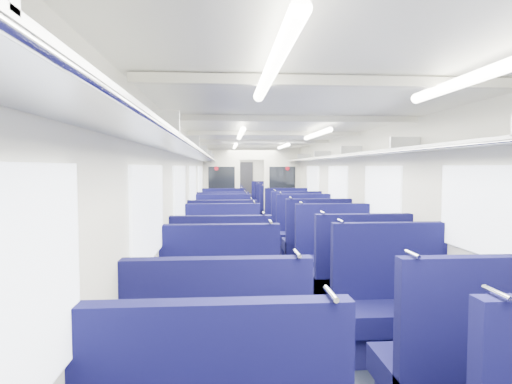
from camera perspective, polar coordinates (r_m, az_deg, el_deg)
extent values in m
cube|color=black|center=(8.80, 0.97, -8.33)|extent=(2.80, 18.00, 0.01)
cube|color=silver|center=(8.63, 0.99, 7.13)|extent=(2.80, 18.00, 0.01)
cube|color=beige|center=(8.62, -8.32, -0.71)|extent=(0.02, 18.00, 2.35)
cube|color=#111037|center=(8.72, -8.18, -6.13)|extent=(0.03, 17.90, 0.70)
cube|color=beige|center=(8.87, 10.02, -0.61)|extent=(0.02, 18.00, 2.35)
cube|color=#111037|center=(8.96, 9.87, -5.88)|extent=(0.03, 17.90, 0.70)
cube|color=beige|center=(17.61, -1.67, 1.38)|extent=(2.80, 0.02, 2.35)
cube|color=#B2B5BA|center=(8.59, -7.17, 4.59)|extent=(0.34, 17.40, 0.04)
cylinder|color=silver|center=(8.59, -5.96, 4.46)|extent=(0.02, 17.40, 0.02)
cube|color=#B2B5BA|center=(2.63, -14.00, 9.12)|extent=(0.34, 0.03, 0.14)
cube|color=#B2B5BA|center=(4.61, -9.75, 6.65)|extent=(0.34, 0.03, 0.14)
cube|color=#B2B5BA|center=(6.60, -8.07, 5.65)|extent=(0.34, 0.03, 0.14)
cube|color=#B2B5BA|center=(8.60, -7.17, 5.12)|extent=(0.34, 0.03, 0.14)
cube|color=#B2B5BA|center=(10.59, -6.61, 4.79)|extent=(0.34, 0.03, 0.14)
cube|color=#B2B5BA|center=(12.59, -6.23, 4.56)|extent=(0.34, 0.03, 0.14)
cube|color=#B2B5BA|center=(14.59, -5.96, 4.39)|extent=(0.34, 0.03, 0.14)
cube|color=#B2B5BA|center=(16.59, -5.75, 4.27)|extent=(0.34, 0.03, 0.14)
cube|color=#B2B5BA|center=(8.81, 8.94, 4.54)|extent=(0.34, 17.40, 0.04)
cylinder|color=silver|center=(8.77, 7.79, 4.43)|extent=(0.02, 17.40, 0.02)
cube|color=#B2B5BA|center=(5.01, 19.47, 6.24)|extent=(0.34, 0.03, 0.14)
cube|color=#B2B5BA|center=(6.88, 12.74, 5.51)|extent=(0.34, 0.03, 0.14)
cube|color=#B2B5BA|center=(8.81, 8.94, 5.06)|extent=(0.34, 0.03, 0.14)
cube|color=#B2B5BA|center=(10.77, 6.51, 4.76)|extent=(0.34, 0.03, 0.14)
cube|color=#B2B5BA|center=(12.74, 4.84, 4.55)|extent=(0.34, 0.03, 0.14)
cube|color=#B2B5BA|center=(14.72, 3.61, 4.39)|extent=(0.34, 0.03, 0.14)
cube|color=#B2B5BA|center=(16.70, 2.67, 4.27)|extent=(0.34, 0.03, 0.14)
cube|color=white|center=(3.45, -14.21, -2.76)|extent=(0.02, 1.30, 0.75)
cube|color=white|center=(5.72, -10.22, -0.32)|extent=(0.02, 1.30, 0.75)
cube|color=white|center=(8.01, -8.50, 0.73)|extent=(0.02, 1.30, 0.75)
cube|color=white|center=(10.30, -7.55, 1.32)|extent=(0.02, 1.30, 0.75)
cube|color=white|center=(13.10, -6.84, 1.75)|extent=(0.02, 1.30, 0.75)
cube|color=white|center=(15.40, -6.45, 1.99)|extent=(0.02, 1.30, 0.75)
cube|color=white|center=(4.03, 28.26, -2.19)|extent=(0.02, 1.30, 0.75)
cube|color=white|center=(6.09, 16.58, -0.19)|extent=(0.02, 1.30, 0.75)
cube|color=white|center=(8.28, 10.92, 0.79)|extent=(0.02, 1.30, 0.75)
cube|color=white|center=(10.51, 7.65, 1.36)|extent=(0.02, 1.30, 0.75)
cube|color=white|center=(13.26, 5.17, 1.78)|extent=(0.02, 1.30, 0.75)
cube|color=white|center=(15.54, 3.79, 2.02)|extent=(0.02, 1.30, 0.75)
cube|color=beige|center=(2.75, 12.77, 14.37)|extent=(2.70, 0.06, 0.06)
cube|color=beige|center=(4.68, 5.50, 9.83)|extent=(2.70, 0.06, 0.06)
cube|color=beige|center=(6.65, 2.57, 7.91)|extent=(2.70, 0.06, 0.06)
cube|color=beige|center=(8.63, 0.99, 6.87)|extent=(2.70, 0.06, 0.06)
cube|color=beige|center=(10.62, 0.01, 6.21)|extent=(2.70, 0.06, 0.06)
cube|color=beige|center=(12.62, -0.67, 5.76)|extent=(2.70, 0.06, 0.06)
cube|color=beige|center=(14.61, -1.15, 5.43)|extent=(2.70, 0.06, 0.06)
cube|color=beige|center=(16.61, -1.52, 5.18)|extent=(2.70, 0.06, 0.06)
cylinder|color=white|center=(2.15, 2.13, 16.23)|extent=(0.07, 1.60, 0.07)
cylinder|color=white|center=(6.10, -2.06, 7.85)|extent=(0.07, 1.60, 0.07)
cylinder|color=white|center=(9.60, -2.85, 6.21)|extent=(0.07, 1.60, 0.07)
cylinder|color=white|center=(14.09, -3.29, 5.30)|extent=(0.07, 1.60, 0.07)
cylinder|color=white|center=(2.52, 28.73, 13.92)|extent=(0.07, 1.60, 0.07)
cylinder|color=white|center=(6.24, 8.18, 7.72)|extent=(0.07, 1.60, 0.07)
cylinder|color=white|center=(9.68, 3.71, 6.18)|extent=(0.07, 1.60, 0.07)
cylinder|color=white|center=(14.15, 1.19, 5.29)|extent=(0.07, 1.60, 0.07)
cube|color=black|center=(17.56, -1.66, 0.80)|extent=(0.75, 0.06, 2.00)
cube|color=beige|center=(12.18, -4.65, 0.49)|extent=(1.05, 0.08, 2.35)
cube|color=black|center=(12.12, -4.66, 1.54)|extent=(0.76, 0.02, 0.80)
cylinder|color=red|center=(12.12, -5.38, 3.19)|extent=(0.12, 0.01, 0.12)
cube|color=beige|center=(12.30, 3.53, 0.52)|extent=(1.05, 0.08, 2.35)
cube|color=black|center=(12.24, 3.57, 1.56)|extent=(0.76, 0.02, 0.80)
cylinder|color=red|center=(12.25, 4.27, 3.20)|extent=(0.12, 0.01, 0.12)
cube|color=beige|center=(12.20, -0.54, 5.20)|extent=(0.70, 0.08, 0.35)
cylinder|color=silver|center=(1.82, 10.09, -13.37)|extent=(0.02, 0.17, 0.02)
cylinder|color=silver|center=(2.06, 29.74, -11.74)|extent=(0.02, 0.17, 0.02)
cube|color=#0D0E42|center=(3.08, -5.11, -23.45)|extent=(1.14, 0.60, 0.20)
cube|color=#0D0E42|center=(2.76, -5.22, -21.33)|extent=(1.14, 0.11, 1.22)
cylinder|color=silver|center=(2.60, 5.57, -8.25)|extent=(0.02, 0.17, 0.02)
cube|color=#0D0E42|center=(3.42, 26.15, -20.95)|extent=(1.14, 0.60, 0.20)
cube|color=#0D0E42|center=(3.14, 28.65, -18.58)|extent=(1.14, 0.11, 1.22)
cylinder|color=silver|center=(2.73, 20.38, -7.85)|extent=(0.02, 0.17, 0.02)
cube|color=#0D0E42|center=(4.01, -4.88, -16.91)|extent=(1.14, 0.60, 0.20)
cube|color=#0E0D37|center=(4.10, -4.86, -20.12)|extent=(1.05, 0.48, 0.29)
cube|color=#0D0E42|center=(4.17, -4.85, -12.68)|extent=(1.14, 0.11, 1.22)
cylinder|color=silver|center=(4.07, 1.97, -4.01)|extent=(0.02, 0.17, 0.02)
cube|color=#0D0E42|center=(4.33, 18.60, -15.55)|extent=(1.14, 0.60, 0.20)
cube|color=#0E0D37|center=(4.41, 18.53, -18.57)|extent=(1.05, 0.48, 0.29)
cube|color=#0D0E42|center=(4.47, 17.41, -11.71)|extent=(1.14, 0.11, 1.22)
cylinder|color=silver|center=(4.20, 11.39, -3.84)|extent=(0.02, 0.17, 0.02)
cube|color=#0D0E42|center=(5.16, -4.72, -12.27)|extent=(1.14, 0.60, 0.20)
cube|color=#0E0D37|center=(5.23, -4.70, -14.85)|extent=(1.05, 0.48, 0.29)
cube|color=#0D0E42|center=(4.87, -4.76, -10.34)|extent=(1.14, 0.11, 1.22)
cylinder|color=silver|center=(4.78, 1.04, -2.91)|extent=(0.02, 0.17, 0.02)
cube|color=#0D0E42|center=(5.45, 13.38, -11.49)|extent=(1.14, 0.60, 0.20)
cube|color=#0E0D37|center=(5.52, 13.34, -13.95)|extent=(1.05, 0.48, 0.29)
cube|color=#0D0E42|center=(5.17, 14.25, -9.61)|extent=(1.14, 0.11, 1.22)
cylinder|color=silver|center=(4.94, 9.00, -2.75)|extent=(0.02, 0.17, 0.02)
cube|color=#0D0E42|center=(6.21, -4.63, -9.59)|extent=(1.14, 0.60, 0.20)
cube|color=#0E0D37|center=(6.27, -4.62, -11.77)|extent=(1.05, 0.48, 0.29)
cube|color=#0D0E42|center=(6.40, -4.62, -7.02)|extent=(1.14, 0.11, 1.22)
cylinder|color=silver|center=(6.33, -0.26, -1.37)|extent=(0.02, 0.17, 0.02)
cube|color=#0D0E42|center=(6.28, 10.90, -9.48)|extent=(1.14, 0.60, 0.20)
cube|color=#0E0D37|center=(6.34, 10.87, -11.64)|extent=(1.05, 0.48, 0.29)
cube|color=#0D0E42|center=(6.47, 10.35, -6.96)|extent=(1.14, 0.11, 1.22)
cylinder|color=silver|center=(6.28, 6.13, -1.43)|extent=(0.02, 0.17, 0.02)
cube|color=#0D0E42|center=(7.36, -4.56, -7.53)|extent=(1.14, 0.60, 0.20)
cube|color=#0E0D37|center=(7.41, -4.55, -9.39)|extent=(1.05, 0.48, 0.29)
cube|color=#0D0E42|center=(7.08, -4.58, -6.01)|extent=(1.14, 0.11, 1.22)
cylinder|color=silver|center=(7.02, -0.65, -0.90)|extent=(0.02, 0.17, 0.02)
cube|color=#0D0E42|center=(7.69, 8.01, -7.09)|extent=(1.14, 0.60, 0.20)
cube|color=#0E0D37|center=(7.74, 8.00, -8.87)|extent=(1.05, 0.48, 0.29)
cube|color=#0D0E42|center=(7.41, 8.43, -5.62)|extent=(1.14, 0.11, 1.22)
cylinder|color=silver|center=(7.25, 4.73, -0.78)|extent=(0.02, 0.17, 0.02)
cube|color=#0D0E42|center=(8.45, -4.52, -6.12)|extent=(1.14, 0.60, 0.20)
cube|color=#0E0D37|center=(8.49, -4.51, -7.75)|extent=(1.05, 0.48, 0.29)
cube|color=#0D0E42|center=(8.65, -4.52, -4.30)|extent=(1.14, 0.11, 1.22)
cylinder|color=silver|center=(8.60, -1.31, -0.12)|extent=(0.02, 0.17, 0.02)
cube|color=#0D0E42|center=(8.51, 6.78, -6.06)|extent=(1.14, 0.60, 0.20)
cube|color=#0E0D37|center=(8.56, 6.77, -7.68)|extent=(1.05, 0.48, 0.29)
cube|color=#0D0E42|center=(8.72, 6.49, -4.26)|extent=(1.14, 0.11, 1.22)
cylinder|color=silver|center=(8.58, 3.33, -0.13)|extent=(0.02, 0.17, 0.02)
cube|color=#0D0E42|center=(9.62, -4.48, -4.96)|extent=(1.14, 0.60, 0.20)
cube|color=#0E0D37|center=(9.66, -4.47, -6.40)|extent=(1.05, 0.48, 0.29)
cube|color=#0D0E42|center=(9.34, -4.49, -3.73)|extent=(1.14, 0.11, 1.22)
cylinder|color=silver|center=(9.30, -1.52, 0.14)|extent=(0.02, 0.17, 0.02)
cube|color=#0D0E42|center=(9.90, 5.21, -4.73)|extent=(1.14, 0.60, 0.20)
cube|color=#0E0D37|center=(9.93, 5.21, -6.13)|extent=(1.05, 0.48, 0.29)
cube|color=#0D0E42|center=(9.62, 5.46, -3.53)|extent=(1.14, 0.11, 1.22)
cylinder|color=silver|center=(9.50, 2.60, 0.21)|extent=(0.02, 0.17, 0.02)
cube|color=#0D0E42|center=(10.73, -4.45, -4.10)|extent=(1.14, 0.60, 0.20)
cube|color=#0E0D37|center=(10.76, -4.45, -5.39)|extent=(1.05, 0.48, 0.29)
cube|color=#0D0E42|center=(10.94, -4.45, -2.70)|extent=(1.14, 0.11, 1.22)
cylinder|color=silver|center=(10.90, -1.92, 0.61)|extent=(0.02, 0.17, 0.02)
cube|color=#0D0E42|center=(10.90, 4.33, -3.98)|extent=(1.14, 0.60, 0.20)
cube|color=#0E0D37|center=(10.93, 4.33, -5.25)|extent=(1.05, 0.48, 0.29)
cube|color=#0D0E42|center=(11.11, 4.15, -2.60)|extent=(1.14, 0.11, 1.22)
cylinder|color=silver|center=(11.00, 1.67, 0.64)|extent=(0.02, 0.17, 0.02)
cube|color=#0D0E42|center=(12.75, -4.42, -2.91)|extent=(1.14, 0.60, 0.20)
cube|color=#0E0D37|center=(12.78, -4.41, -4.00)|extent=(1.05, 0.48, 0.29)
cube|color=#0D0E42|center=(12.48, -4.42, -1.95)|extent=(1.14, 0.11, 1.22)
cylinder|color=silver|center=(12.45, -2.21, 0.95)|extent=(0.02, 0.17, 0.02)
cube|color=#0D0E42|center=(12.95, 2.96, -2.81)|extent=(1.14, 0.60, 0.20)
cube|color=#0E0D37|center=(12.98, 2.96, -3.88)|extent=(1.05, 0.48, 0.29)
cube|color=#0D0E42|center=(12.69, 3.10, -1.86)|extent=(1.14, 0.11, 1.22)
cylinder|color=silver|center=(12.59, 0.92, 0.98)|extent=(0.02, 0.17, 0.02)
cube|color=#0D0E42|center=(13.74, -4.40, -2.46)|extent=(1.14, 0.60, 0.20)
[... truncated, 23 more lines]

